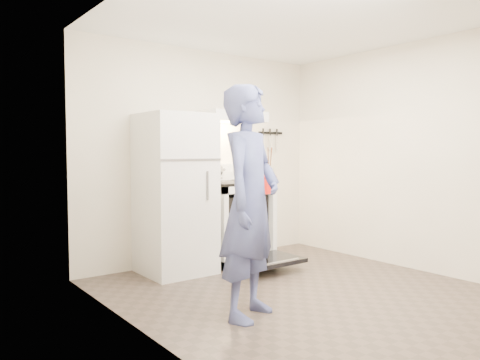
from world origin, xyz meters
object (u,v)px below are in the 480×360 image
(tea_kettle, at_px, (215,169))
(person, at_px, (250,202))
(dutch_oven, at_px, (259,185))
(stove_body, at_px, (235,223))
(refrigerator, at_px, (175,194))

(tea_kettle, distance_m, person, 1.83)
(person, distance_m, dutch_oven, 0.51)
(stove_body, bearing_deg, dutch_oven, -117.60)
(stove_body, relative_size, person, 0.51)
(tea_kettle, height_order, person, person)
(refrigerator, height_order, person, person)
(stove_body, bearing_deg, tea_kettle, 162.79)
(refrigerator, xyz_separation_m, tea_kettle, (0.58, 0.10, 0.25))
(refrigerator, bearing_deg, stove_body, 1.77)
(tea_kettle, bearing_deg, stove_body, -17.21)
(stove_body, xyz_separation_m, person, (-1.01, -1.58, 0.45))
(stove_body, bearing_deg, refrigerator, -178.23)
(refrigerator, height_order, dutch_oven, refrigerator)
(stove_body, height_order, tea_kettle, tea_kettle)
(person, bearing_deg, refrigerator, 55.17)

